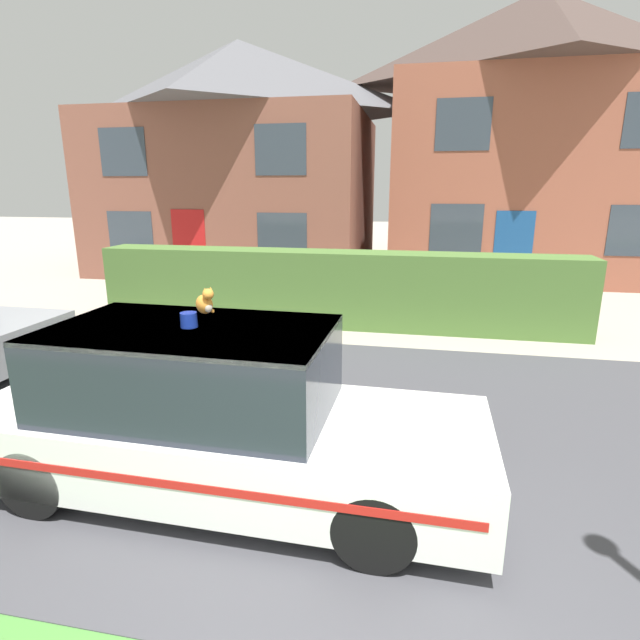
{
  "coord_description": "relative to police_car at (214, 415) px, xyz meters",
  "views": [
    {
      "loc": [
        0.22,
        -1.25,
        2.7
      ],
      "look_at": [
        -0.98,
        4.83,
        1.05
      ],
      "focal_mm": 28.0,
      "sensor_mm": 36.0,
      "label": 1
    }
  ],
  "objects": [
    {
      "name": "road_strip",
      "position": [
        1.5,
        1.45,
        -0.73
      ],
      "size": [
        28.0,
        6.15,
        0.01
      ],
      "primitive_type": "cube",
      "color": "#424247",
      "rests_on": "ground"
    },
    {
      "name": "garden_hedge",
      "position": [
        0.1,
        5.81,
        0.01
      ],
      "size": [
        9.57,
        0.84,
        1.49
      ],
      "primitive_type": "cube",
      "color": "#4C7233",
      "rests_on": "ground"
    },
    {
      "name": "police_car",
      "position": [
        0.0,
        0.0,
        0.0
      ],
      "size": [
        4.63,
        1.7,
        1.66
      ],
      "rotation": [
        0.0,
        0.0,
        -0.02
      ],
      "color": "black",
      "rests_on": "road_strip"
    },
    {
      "name": "cat",
      "position": [
        -0.01,
        -0.01,
        1.03
      ],
      "size": [
        0.23,
        0.27,
        0.24
      ],
      "rotation": [
        0.0,
        0.0,
        5.59
      ],
      "color": "orange",
      "rests_on": "police_car"
    },
    {
      "name": "house_left",
      "position": [
        -4.26,
        12.92,
        2.97
      ],
      "size": [
        8.73,
        7.13,
        7.25
      ],
      "color": "brown",
      "rests_on": "ground"
    },
    {
      "name": "house_right",
      "position": [
        4.95,
        13.38,
        3.47
      ],
      "size": [
        8.6,
        6.17,
        8.25
      ],
      "color": "#93513D",
      "rests_on": "ground"
    }
  ]
}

